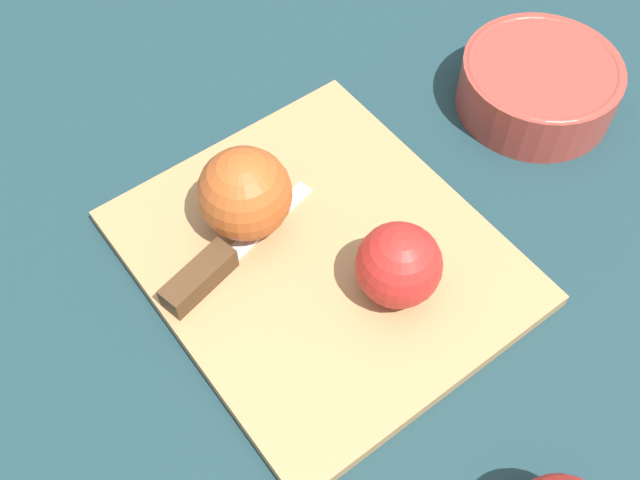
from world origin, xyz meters
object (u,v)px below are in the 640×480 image
apple_half_right (245,193)px  bowl (539,83)px  apple_half_left (399,265)px  knife (207,272)px

apple_half_right → bowl: bearing=-13.6°
apple_half_left → apple_half_right: (0.12, 0.09, 0.01)m
apple_half_right → apple_half_left: bearing=-71.1°
apple_half_right → knife: bearing=-160.6°
knife → apple_half_left: bearing=-53.5°
apple_half_right → bowl: (0.02, -0.33, -0.02)m
apple_half_right → bowl: 0.33m
knife → bowl: bearing=-15.4°
apple_half_left → knife: bearing=-174.2°
apple_half_left → knife: size_ratio=0.43×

